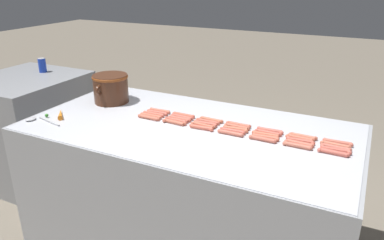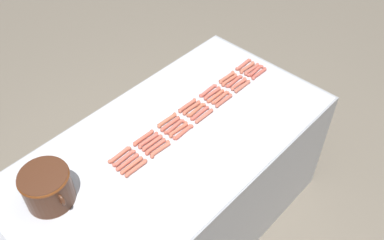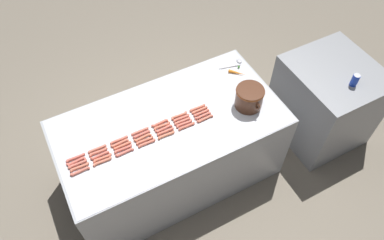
% 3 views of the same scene
% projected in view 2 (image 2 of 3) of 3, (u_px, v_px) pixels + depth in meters
% --- Properties ---
extents(ground_plane, '(20.00, 20.00, 0.00)m').
position_uv_depth(ground_plane, '(176.00, 223.00, 3.12)').
color(ground_plane, '#756B5B').
extents(griddle_counter, '(1.05, 2.02, 0.89)m').
position_uv_depth(griddle_counter, '(174.00, 186.00, 2.80)').
color(griddle_counter, '#9EA0A5').
rests_on(griddle_counter, ground_plane).
extents(hot_dog_0, '(0.03, 0.16, 0.02)m').
position_uv_depth(hot_dog_0, '(259.00, 73.00, 2.91)').
color(hot_dog_0, '#C3594B').
rests_on(hot_dog_0, griddle_counter).
extents(hot_dog_1, '(0.03, 0.16, 0.02)m').
position_uv_depth(hot_dog_1, '(242.00, 86.00, 2.81)').
color(hot_dog_1, '#C16651').
rests_on(hot_dog_1, griddle_counter).
extents(hot_dog_2, '(0.03, 0.16, 0.02)m').
position_uv_depth(hot_dog_2, '(224.00, 101.00, 2.71)').
color(hot_dog_2, '#C3614D').
rests_on(hot_dog_2, griddle_counter).
extents(hot_dog_3, '(0.03, 0.16, 0.02)m').
position_uv_depth(hot_dog_3, '(204.00, 116.00, 2.61)').
color(hot_dog_3, '#C66450').
rests_on(hot_dog_3, griddle_counter).
extents(hot_dog_4, '(0.03, 0.16, 0.02)m').
position_uv_depth(hot_dog_4, '(183.00, 132.00, 2.52)').
color(hot_dog_4, '#CE5E49').
rests_on(hot_dog_4, griddle_counter).
extents(hot_dog_5, '(0.03, 0.16, 0.02)m').
position_uv_depth(hot_dog_5, '(160.00, 149.00, 2.42)').
color(hot_dog_5, '#C7644B').
rests_on(hot_dog_5, griddle_counter).
extents(hot_dog_6, '(0.03, 0.16, 0.02)m').
position_uv_depth(hot_dog_6, '(136.00, 168.00, 2.32)').
color(hot_dog_6, '#C5644D').
rests_on(hot_dog_6, griddle_counter).
extents(hot_dog_7, '(0.03, 0.16, 0.02)m').
position_uv_depth(hot_dog_7, '(255.00, 71.00, 2.93)').
color(hot_dog_7, '#C65B4C').
rests_on(hot_dog_7, griddle_counter).
extents(hot_dog_8, '(0.03, 0.16, 0.02)m').
position_uv_depth(hot_dog_8, '(239.00, 84.00, 2.83)').
color(hot_dog_8, '#CD644F').
rests_on(hot_dog_8, griddle_counter).
extents(hot_dog_9, '(0.03, 0.16, 0.02)m').
position_uv_depth(hot_dog_9, '(220.00, 98.00, 2.73)').
color(hot_dog_9, '#CA644D').
rests_on(hot_dog_9, griddle_counter).
extents(hot_dog_10, '(0.03, 0.16, 0.02)m').
position_uv_depth(hot_dog_10, '(200.00, 113.00, 2.63)').
color(hot_dog_10, '#C55B4C').
rests_on(hot_dog_10, griddle_counter).
extents(hot_dog_11, '(0.03, 0.16, 0.02)m').
position_uv_depth(hot_dog_11, '(178.00, 129.00, 2.53)').
color(hot_dog_11, '#C46349').
rests_on(hot_dog_11, griddle_counter).
extents(hot_dog_12, '(0.03, 0.16, 0.02)m').
position_uv_depth(hot_dog_12, '(155.00, 146.00, 2.44)').
color(hot_dog_12, '#C45E4B').
rests_on(hot_dog_12, griddle_counter).
extents(hot_dog_13, '(0.02, 0.16, 0.02)m').
position_uv_depth(hot_dog_13, '(132.00, 165.00, 2.34)').
color(hot_dog_13, '#C8644B').
rests_on(hot_dog_13, griddle_counter).
extents(hot_dog_14, '(0.03, 0.16, 0.02)m').
position_uv_depth(hot_dog_14, '(252.00, 69.00, 2.94)').
color(hot_dog_14, '#C06150').
rests_on(hot_dog_14, griddle_counter).
extents(hot_dog_15, '(0.03, 0.16, 0.02)m').
position_uv_depth(hot_dog_15, '(234.00, 81.00, 2.85)').
color(hot_dog_15, '#C35A49').
rests_on(hot_dog_15, griddle_counter).
extents(hot_dog_16, '(0.03, 0.16, 0.02)m').
position_uv_depth(hot_dog_16, '(216.00, 96.00, 2.74)').
color(hot_dog_16, '#CC6348').
rests_on(hot_dog_16, griddle_counter).
extents(hot_dog_17, '(0.03, 0.16, 0.02)m').
position_uv_depth(hot_dog_17, '(196.00, 110.00, 2.65)').
color(hot_dog_17, '#C66448').
rests_on(hot_dog_17, griddle_counter).
extents(hot_dog_18, '(0.03, 0.16, 0.02)m').
position_uv_depth(hot_dog_18, '(174.00, 127.00, 2.55)').
color(hot_dog_18, '#C45D4C').
rests_on(hot_dog_18, griddle_counter).
extents(hot_dog_19, '(0.03, 0.16, 0.02)m').
position_uv_depth(hot_dog_19, '(152.00, 143.00, 2.46)').
color(hot_dog_19, '#C5604D').
rests_on(hot_dog_19, griddle_counter).
extents(hot_dog_20, '(0.03, 0.16, 0.02)m').
position_uv_depth(hot_dog_20, '(127.00, 162.00, 2.35)').
color(hot_dog_20, '#CB5E4B').
rests_on(hot_dog_20, griddle_counter).
extents(hot_dog_21, '(0.03, 0.16, 0.02)m').
position_uv_depth(hot_dog_21, '(247.00, 67.00, 2.95)').
color(hot_dog_21, '#C6674E').
rests_on(hot_dog_21, griddle_counter).
extents(hot_dog_22, '(0.03, 0.16, 0.02)m').
position_uv_depth(hot_dog_22, '(229.00, 80.00, 2.86)').
color(hot_dog_22, '#C76249').
rests_on(hot_dog_22, griddle_counter).
extents(hot_dog_23, '(0.03, 0.16, 0.02)m').
position_uv_depth(hot_dog_23, '(212.00, 93.00, 2.76)').
color(hot_dog_23, '#C55B4B').
rests_on(hot_dog_23, griddle_counter).
extents(hot_dog_24, '(0.03, 0.16, 0.02)m').
position_uv_depth(hot_dog_24, '(192.00, 108.00, 2.67)').
color(hot_dog_24, '#BF6049').
rests_on(hot_dog_24, griddle_counter).
extents(hot_dog_25, '(0.03, 0.16, 0.02)m').
position_uv_depth(hot_dog_25, '(170.00, 124.00, 2.57)').
color(hot_dog_25, '#C25B48').
rests_on(hot_dog_25, griddle_counter).
extents(hot_dog_26, '(0.03, 0.16, 0.02)m').
position_uv_depth(hot_dog_26, '(148.00, 140.00, 2.47)').
color(hot_dog_26, '#C85E4D').
rests_on(hot_dog_26, griddle_counter).
extents(hot_dog_27, '(0.03, 0.16, 0.02)m').
position_uv_depth(hot_dog_27, '(124.00, 158.00, 2.37)').
color(hot_dog_27, '#C25F4D').
rests_on(hot_dog_27, griddle_counter).
extents(hot_dog_28, '(0.03, 0.16, 0.02)m').
position_uv_depth(hot_dog_28, '(243.00, 65.00, 2.98)').
color(hot_dog_28, '#C5614E').
rests_on(hot_dog_28, griddle_counter).
extents(hot_dog_29, '(0.03, 0.16, 0.02)m').
position_uv_depth(hot_dog_29, '(227.00, 77.00, 2.88)').
color(hot_dog_29, '#C4664E').
rests_on(hot_dog_29, griddle_counter).
extents(hot_dog_30, '(0.03, 0.16, 0.02)m').
position_uv_depth(hot_dog_30, '(208.00, 91.00, 2.78)').
color(hot_dog_30, '#CB5E4F').
rests_on(hot_dog_30, griddle_counter).
extents(hot_dog_31, '(0.03, 0.16, 0.02)m').
position_uv_depth(hot_dog_31, '(187.00, 105.00, 2.68)').
color(hot_dog_31, '#C6604A').
rests_on(hot_dog_31, griddle_counter).
extents(hot_dog_32, '(0.03, 0.16, 0.02)m').
position_uv_depth(hot_dog_32, '(167.00, 120.00, 2.59)').
color(hot_dog_32, '#C2674A').
rests_on(hot_dog_32, griddle_counter).
extents(hot_dog_33, '(0.03, 0.16, 0.02)m').
position_uv_depth(hot_dog_33, '(143.00, 138.00, 2.48)').
color(hot_dog_33, '#CA5D47').
rests_on(hot_dog_33, griddle_counter).
extents(hot_dog_34, '(0.03, 0.16, 0.02)m').
position_uv_depth(hot_dog_34, '(120.00, 155.00, 2.39)').
color(hot_dog_34, '#C6634B').
rests_on(hot_dog_34, griddle_counter).
extents(bean_pot, '(0.32, 0.26, 0.20)m').
position_uv_depth(bean_pot, '(47.00, 186.00, 2.12)').
color(bean_pot, '#472616').
rests_on(bean_pot, griddle_counter).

